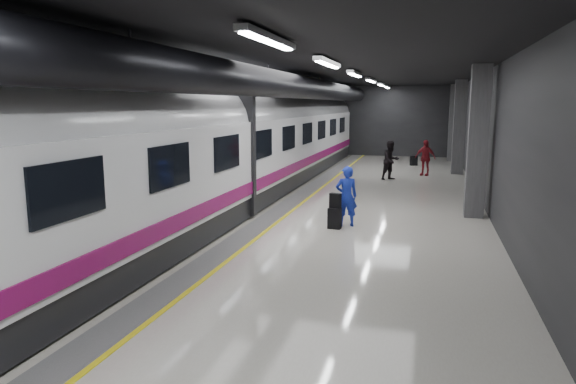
% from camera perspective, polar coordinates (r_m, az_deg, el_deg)
% --- Properties ---
extents(ground, '(40.00, 40.00, 0.00)m').
position_cam_1_polar(ground, '(14.86, 2.69, -3.33)').
color(ground, beige).
rests_on(ground, ground).
extents(platform_hall, '(10.02, 40.02, 4.51)m').
position_cam_1_polar(platform_hall, '(15.48, 2.53, 10.39)').
color(platform_hall, black).
rests_on(platform_hall, ground).
extents(train, '(3.05, 38.00, 4.05)m').
position_cam_1_polar(train, '(15.56, -9.04, 4.87)').
color(train, black).
rests_on(train, ground).
extents(traveler_main, '(0.72, 0.60, 1.68)m').
position_cam_1_polar(traveler_main, '(14.27, 6.51, -0.48)').
color(traveler_main, '#1C1FD5').
rests_on(traveler_main, ground).
extents(suitcase_main, '(0.37, 0.25, 0.57)m').
position_cam_1_polar(suitcase_main, '(14.05, 5.20, -2.94)').
color(suitcase_main, black).
rests_on(suitcase_main, ground).
extents(shoulder_bag, '(0.33, 0.24, 0.40)m').
position_cam_1_polar(shoulder_bag, '(13.99, 5.28, -0.96)').
color(shoulder_bag, black).
rests_on(shoulder_bag, suitcase_main).
extents(traveler_far_a, '(1.08, 1.07, 1.75)m').
position_cam_1_polar(traveler_far_a, '(23.40, 11.35, 3.47)').
color(traveler_far_a, black).
rests_on(traveler_far_a, ground).
extents(traveler_far_b, '(1.07, 0.73, 1.69)m').
position_cam_1_polar(traveler_far_b, '(25.21, 14.99, 3.70)').
color(traveler_far_b, maroon).
rests_on(traveler_far_b, ground).
extents(suitcase_far, '(0.43, 0.37, 0.54)m').
position_cam_1_polar(suitcase_far, '(29.25, 13.80, 3.41)').
color(suitcase_far, black).
rests_on(suitcase_far, ground).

